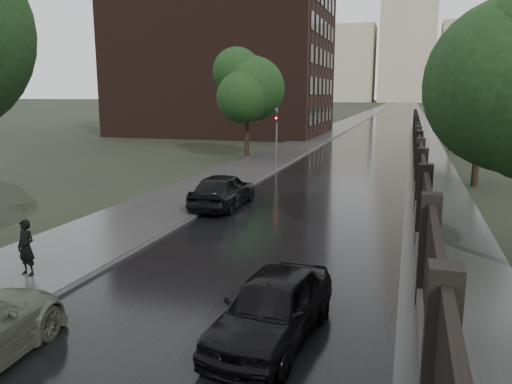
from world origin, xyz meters
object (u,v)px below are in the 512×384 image
at_px(tree_right_b, 482,93).
at_px(hatchback_left, 223,190).
at_px(traffic_light, 277,133).
at_px(pedestrian_umbrella, 23,218).
at_px(tree_right_c, 454,93).
at_px(car_right_near, 272,307).
at_px(tree_left_far, 247,89).

bearing_deg(tree_right_b, hatchback_left, -141.77).
distance_m(traffic_light, pedestrian_umbrella, 21.42).
xyz_separation_m(tree_right_c, pedestrian_umbrella, (-12.99, -36.38, -3.23)).
relative_size(car_right_near, pedestrian_umbrella, 1.75).
xyz_separation_m(tree_right_c, car_right_near, (-5.90, -37.64, -4.25)).
bearing_deg(hatchback_left, pedestrian_umbrella, 79.05).
bearing_deg(traffic_light, tree_right_b, -14.24).
height_order(tree_right_c, car_right_near, tree_right_c).
relative_size(traffic_light, pedestrian_umbrella, 1.71).
relative_size(tree_right_b, tree_right_c, 1.00).
height_order(tree_right_b, car_right_near, tree_right_b).
relative_size(tree_right_b, car_right_near, 1.71).
relative_size(tree_left_far, pedestrian_umbrella, 3.15).
bearing_deg(tree_right_c, tree_left_far, -147.17).
bearing_deg(tree_right_b, car_right_near, -106.72).
bearing_deg(tree_left_far, pedestrian_umbrella, -84.58).
relative_size(hatchback_left, car_right_near, 1.11).
bearing_deg(hatchback_left, tree_right_c, -112.36).
distance_m(tree_right_c, pedestrian_umbrella, 38.76).
xyz_separation_m(car_right_near, pedestrian_umbrella, (-7.09, 1.26, 1.02)).
relative_size(tree_left_far, hatchback_left, 1.63).
relative_size(tree_right_b, pedestrian_umbrella, 2.99).
distance_m(traffic_light, hatchback_left, 11.87).
relative_size(tree_right_c, car_right_near, 1.71).
xyz_separation_m(hatchback_left, car_right_near, (5.20, -10.90, -0.07)).
xyz_separation_m(tree_left_far, pedestrian_umbrella, (2.51, -26.38, -3.52)).
bearing_deg(tree_right_b, tree_left_far, 152.70).
bearing_deg(hatchback_left, car_right_near, 115.69).
distance_m(tree_left_far, pedestrian_umbrella, 26.73).
bearing_deg(traffic_light, pedestrian_umbrella, -93.20).
height_order(tree_right_b, traffic_light, tree_right_b).
bearing_deg(pedestrian_umbrella, tree_right_b, 63.83).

